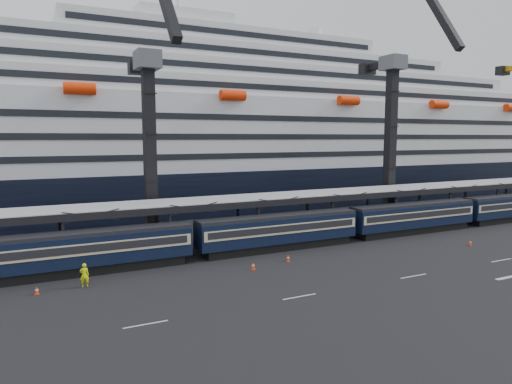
# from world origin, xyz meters

# --- Properties ---
(ground) EXTENTS (260.00, 260.00, 0.00)m
(ground) POSITION_xyz_m (0.00, 0.00, 0.00)
(ground) COLOR black
(ground) RESTS_ON ground
(lane_markings) EXTENTS (111.00, 4.27, 0.02)m
(lane_markings) POSITION_xyz_m (8.15, -5.23, 0.01)
(lane_markings) COLOR beige
(lane_markings) RESTS_ON ground
(train) EXTENTS (133.05, 3.00, 4.05)m
(train) POSITION_xyz_m (-4.65, 10.00, 2.20)
(train) COLOR black
(train) RESTS_ON ground
(canopy) EXTENTS (130.00, 6.25, 5.53)m
(canopy) POSITION_xyz_m (0.00, 14.00, 5.25)
(canopy) COLOR #9EA1A7
(canopy) RESTS_ON ground
(cruise_ship) EXTENTS (214.09, 28.84, 34.00)m
(cruise_ship) POSITION_xyz_m (-1.08, 45.99, 12.34)
(cruise_ship) COLOR black
(cruise_ship) RESTS_ON ground
(crane_dark_near) EXTENTS (4.50, 17.75, 35.08)m
(crane_dark_near) POSITION_xyz_m (-20.00, 18.59, 11.93)
(crane_dark_near) COLOR #53575C
(crane_dark_near) RESTS_ON ground
(crane_dark_mid) EXTENTS (4.50, 18.24, 39.64)m
(crane_dark_mid) POSITION_xyz_m (15.00, 17.59, 13.36)
(crane_dark_mid) COLOR #53575C
(crane_dark_mid) RESTS_ON ground
(worker) EXTENTS (0.77, 0.53, 2.02)m
(worker) POSITION_xyz_m (-28.79, 5.99, 1.01)
(worker) COLOR #EDF70D
(worker) RESTS_ON ground
(traffic_cone_a) EXTENTS (0.34, 0.34, 0.67)m
(traffic_cone_a) POSITION_xyz_m (-32.41, 5.74, 0.33)
(traffic_cone_a) COLOR #FF3208
(traffic_cone_a) RESTS_ON ground
(traffic_cone_c) EXTENTS (0.38, 0.38, 0.77)m
(traffic_cone_c) POSITION_xyz_m (-14.03, 4.24, 0.38)
(traffic_cone_c) COLOR #FF3208
(traffic_cone_c) RESTS_ON ground
(traffic_cone_d) EXTENTS (0.36, 0.36, 0.72)m
(traffic_cone_d) POSITION_xyz_m (-9.62, 5.28, 0.36)
(traffic_cone_d) COLOR #FF3208
(traffic_cone_d) RESTS_ON ground
(traffic_cone_e) EXTENTS (0.34, 0.34, 0.68)m
(traffic_cone_e) POSITION_xyz_m (12.73, 1.86, 0.34)
(traffic_cone_e) COLOR #FF3208
(traffic_cone_e) RESTS_ON ground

